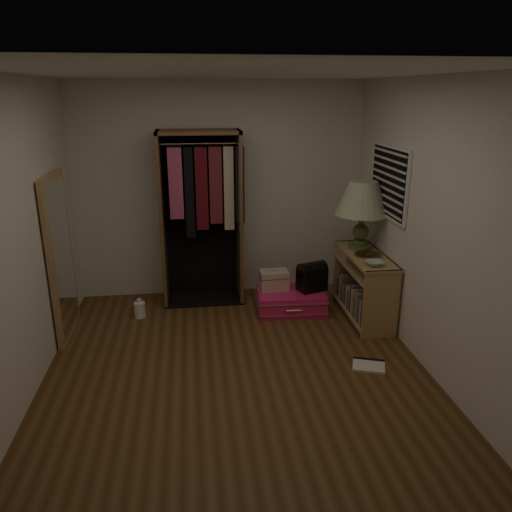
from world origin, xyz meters
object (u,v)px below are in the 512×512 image
at_px(white_jug, 140,309).
at_px(console_bookshelf, 363,283).
at_px(black_bag, 312,276).
at_px(open_wardrobe, 202,203).
at_px(floor_mirror, 61,258).
at_px(pink_suitcase, 290,301).
at_px(table_lamp, 363,200).
at_px(train_case, 274,280).

bearing_deg(white_jug, console_bookshelf, -5.97).
bearing_deg(black_bag, open_wardrobe, 139.95).
height_order(floor_mirror, pink_suitcase, floor_mirror).
relative_size(console_bookshelf, black_bag, 3.06).
xyz_separation_m(floor_mirror, table_lamp, (3.24, 0.24, 0.46)).
distance_m(console_bookshelf, black_bag, 0.58).
distance_m(open_wardrobe, table_lamp, 1.85).
bearing_deg(table_lamp, console_bookshelf, -91.63).
bearing_deg(console_bookshelf, train_case, 161.76).
bearing_deg(floor_mirror, open_wardrobe, 27.62).
bearing_deg(table_lamp, pink_suitcase, 177.44).
bearing_deg(console_bookshelf, black_bag, 156.93).
bearing_deg(floor_mirror, table_lamp, 4.15).
xyz_separation_m(open_wardrobe, pink_suitcase, (0.98, -0.50, -1.09)).
distance_m(open_wardrobe, pink_suitcase, 1.55).
bearing_deg(open_wardrobe, table_lamp, -16.82).
height_order(open_wardrobe, white_jug, open_wardrobe).
distance_m(console_bookshelf, open_wardrobe, 2.08).
xyz_separation_m(train_case, black_bag, (0.43, -0.09, 0.06)).
height_order(table_lamp, white_jug, table_lamp).
xyz_separation_m(pink_suitcase, table_lamp, (0.79, -0.04, 1.19)).
bearing_deg(open_wardrobe, floor_mirror, -152.38).
relative_size(pink_suitcase, white_jug, 3.72).
relative_size(pink_suitcase, train_case, 2.41).
bearing_deg(black_bag, train_case, 150.14).
bearing_deg(pink_suitcase, console_bookshelf, -13.24).
relative_size(console_bookshelf, pink_suitcase, 1.36).
distance_m(floor_mirror, pink_suitcase, 2.57).
height_order(open_wardrobe, pink_suitcase, open_wardrobe).
height_order(floor_mirror, table_lamp, floor_mirror).
xyz_separation_m(console_bookshelf, train_case, (-0.97, 0.32, -0.04)).
height_order(train_case, black_bag, black_bag).
height_order(black_bag, table_lamp, table_lamp).
distance_m(open_wardrobe, floor_mirror, 1.70).
bearing_deg(floor_mirror, black_bag, 5.73).
height_order(floor_mirror, white_jug, floor_mirror).
distance_m(pink_suitcase, table_lamp, 1.43).
xyz_separation_m(console_bookshelf, open_wardrobe, (-1.76, 0.73, 0.82)).
xyz_separation_m(open_wardrobe, table_lamp, (1.77, -0.53, 0.10)).
xyz_separation_m(floor_mirror, train_case, (2.27, 0.36, -0.49)).
relative_size(train_case, black_bag, 0.94).
relative_size(floor_mirror, black_bag, 4.64).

